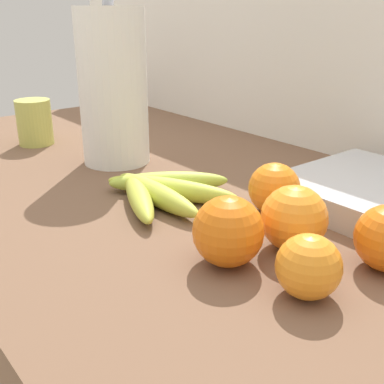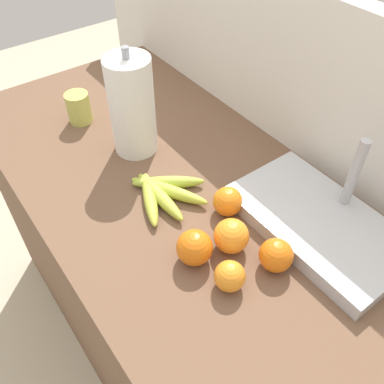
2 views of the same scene
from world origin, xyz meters
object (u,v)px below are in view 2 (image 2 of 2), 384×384
object	(u,v)px
orange_center	(276,255)
mug	(79,108)
orange_front	(231,236)
orange_far_right	(194,248)
banana_bunch	(162,192)
paper_towel_roll	(132,107)
orange_back_left	(230,276)
sink_basin	(319,221)
orange_back_right	(228,201)

from	to	relation	value
orange_center	mug	bearing A→B (deg)	-172.44
orange_front	orange_far_right	distance (m)	0.09
orange_center	banana_bunch	bearing A→B (deg)	-166.18
orange_far_right	paper_towel_roll	size ratio (longest dim) A/B	0.26
banana_bunch	paper_towel_roll	bearing A→B (deg)	166.49
banana_bunch	orange_back_left	xyz separation A→B (m)	(0.30, -0.03, 0.02)
orange_back_left	sink_basin	bearing A→B (deg)	89.24
orange_back_right	orange_far_right	xyz separation A→B (m)	(0.07, -0.15, 0.00)
orange_center	sink_basin	size ratio (longest dim) A/B	0.18
orange_front	paper_towel_roll	size ratio (longest dim) A/B	0.26
orange_back_left	mug	world-z (taller)	mug
banana_bunch	orange_center	xyz separation A→B (m)	(0.32, 0.08, 0.02)
orange_far_right	mug	bearing A→B (deg)	177.28
banana_bunch	orange_back_left	world-z (taller)	orange_back_left
banana_bunch	orange_front	bearing A→B (deg)	8.76
orange_front	mug	distance (m)	0.66
orange_back_left	orange_far_right	distance (m)	0.10
orange_back_left	orange_far_right	xyz separation A→B (m)	(-0.10, -0.02, 0.01)
orange_back_right	paper_towel_roll	world-z (taller)	paper_towel_roll
banana_bunch	mug	world-z (taller)	mug
paper_towel_roll	orange_back_right	bearing A→B (deg)	7.92
paper_towel_roll	mug	world-z (taller)	paper_towel_roll
orange_front	orange_back_left	size ratio (longest dim) A/B	1.20
orange_back_right	paper_towel_roll	xyz separation A→B (m)	(-0.35, -0.05, 0.10)
orange_far_right	sink_basin	world-z (taller)	sink_basin
paper_towel_roll	mug	bearing A→B (deg)	-161.87
sink_basin	mug	world-z (taller)	sink_basin
orange_back_left	orange_center	world-z (taller)	orange_center
paper_towel_roll	sink_basin	world-z (taller)	paper_towel_roll
sink_basin	mug	xyz separation A→B (m)	(-0.73, -0.26, 0.03)
sink_basin	orange_back_left	bearing A→B (deg)	-90.76
banana_bunch	sink_basin	size ratio (longest dim) A/B	0.50
orange_front	orange_back_left	distance (m)	0.10
orange_far_right	banana_bunch	bearing A→B (deg)	166.26
orange_front	mug	size ratio (longest dim) A/B	0.85
orange_back_left	orange_center	size ratio (longest dim) A/B	0.89
banana_bunch	mug	size ratio (longest dim) A/B	2.22
banana_bunch	mug	distance (m)	0.43
orange_far_right	sink_basin	distance (m)	0.31
orange_far_right	orange_back_left	bearing A→B (deg)	10.30
orange_center	sink_basin	bearing A→B (deg)	96.03
sink_basin	mug	distance (m)	0.78
mug	orange_back_left	bearing A→B (deg)	-0.96
banana_bunch	orange_center	bearing A→B (deg)	13.82
paper_towel_roll	banana_bunch	bearing A→B (deg)	-13.51
orange_front	mug	bearing A→B (deg)	-175.19
orange_back_right	mug	bearing A→B (deg)	-168.08
mug	paper_towel_roll	bearing A→B (deg)	18.13
sink_basin	orange_center	bearing A→B (deg)	-83.97
orange_back_right	paper_towel_roll	bearing A→B (deg)	-172.08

